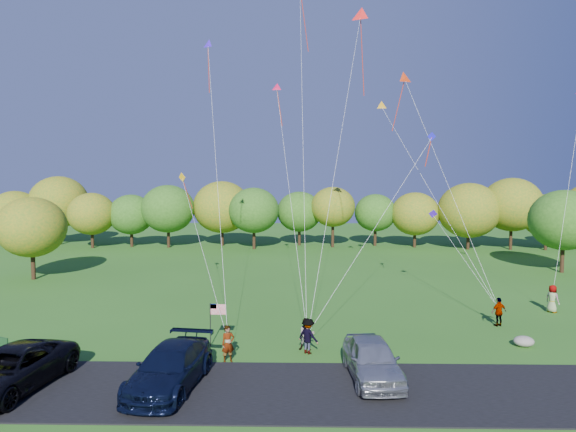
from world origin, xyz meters
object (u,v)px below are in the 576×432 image
(trash_barrel, at_px, (36,351))
(flyer_d, at_px, (499,312))
(flyer_c, at_px, (308,336))
(minivan_navy, at_px, (170,367))
(minivan_silver, at_px, (372,359))
(minivan_dark, at_px, (10,369))
(flyer_a, at_px, (228,344))
(flyer_e, at_px, (552,299))
(flyer_b, at_px, (307,334))

(trash_barrel, bearing_deg, flyer_d, 13.77)
(flyer_c, bearing_deg, trash_barrel, 41.98)
(minivan_navy, height_order, minivan_silver, minivan_silver)
(minivan_dark, relative_size, flyer_a, 3.52)
(minivan_dark, xyz_separation_m, flyer_c, (12.10, 4.69, -0.04))
(flyer_c, bearing_deg, flyer_d, -119.65)
(minivan_navy, xyz_separation_m, minivan_silver, (8.38, 1.06, 0.02))
(minivan_navy, distance_m, flyer_d, 19.14)
(minivan_silver, distance_m, flyer_c, 4.21)
(minivan_silver, distance_m, flyer_e, 17.16)
(flyer_a, height_order, flyer_d, flyer_a)
(flyer_a, xyz_separation_m, flyer_b, (3.70, 1.72, -0.06))
(minivan_dark, bearing_deg, flyer_a, 31.46)
(minivan_dark, distance_m, minivan_silver, 14.83)
(minivan_dark, distance_m, flyer_d, 25.08)
(minivan_silver, xyz_separation_m, flyer_a, (-6.43, 2.02, -0.05))
(minivan_navy, bearing_deg, flyer_b, 47.79)
(flyer_b, distance_m, flyer_c, 0.48)
(minivan_dark, relative_size, minivan_silver, 1.21)
(minivan_silver, distance_m, flyer_d, 11.67)
(minivan_navy, distance_m, flyer_e, 24.66)
(minivan_silver, xyz_separation_m, trash_barrel, (-15.60, 2.15, -0.50))
(flyer_a, height_order, flyer_e, flyer_e)
(minivan_dark, distance_m, minivan_navy, 6.39)
(minivan_navy, height_order, flyer_a, same)
(minivan_silver, height_order, flyer_c, minivan_silver)
(minivan_dark, height_order, flyer_a, minivan_dark)
(flyer_b, distance_m, flyer_e, 17.43)
(minivan_navy, bearing_deg, flyer_a, 65.11)
(minivan_dark, height_order, flyer_e, flyer_e)
(minivan_navy, bearing_deg, flyer_c, 44.55)
(flyer_a, bearing_deg, minivan_silver, -46.41)
(flyer_c, distance_m, flyer_d, 12.10)
(flyer_e, bearing_deg, flyer_c, 84.80)
(flyer_c, bearing_deg, flyer_b, -44.92)
(minivan_dark, xyz_separation_m, minivan_navy, (6.38, 0.37, -0.01))
(minivan_silver, height_order, flyer_b, minivan_silver)
(flyer_a, relative_size, flyer_b, 1.07)
(flyer_b, bearing_deg, flyer_e, 24.47)
(flyer_b, bearing_deg, flyer_c, -82.75)
(minivan_silver, relative_size, trash_barrel, 6.04)
(minivan_navy, xyz_separation_m, flyer_a, (1.95, 3.08, -0.03))
(minivan_silver, relative_size, flyer_c, 2.90)
(minivan_navy, bearing_deg, flyer_d, 35.87)
(flyer_b, xyz_separation_m, flyer_e, (15.77, 7.43, 0.07))
(flyer_e, xyz_separation_m, trash_barrel, (-28.63, -9.01, -0.46))
(flyer_a, distance_m, flyer_c, 3.96)
(flyer_b, bearing_deg, flyer_a, -155.86)
(flyer_a, bearing_deg, flyer_c, -10.72)
(minivan_dark, distance_m, flyer_b, 13.09)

